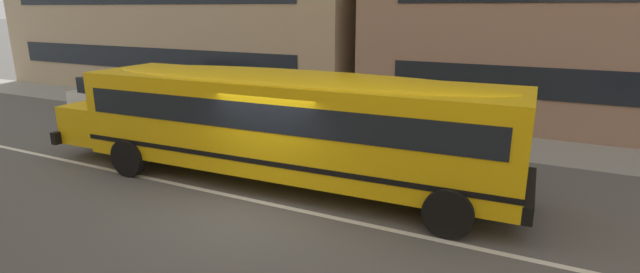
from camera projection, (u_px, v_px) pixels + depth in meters
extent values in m
plane|color=#54514F|center=(266.00, 203.00, 11.03)|extent=(400.00, 400.00, 0.00)
cube|color=gray|center=(378.00, 131.00, 17.53)|extent=(120.00, 3.00, 0.01)
cube|color=silver|center=(266.00, 203.00, 11.03)|extent=(110.00, 0.16, 0.01)
cube|color=yellow|center=(289.00, 123.00, 11.82)|extent=(11.23, 2.94, 2.23)
cube|color=yellow|center=(106.00, 120.00, 14.54)|extent=(1.70, 2.18, 1.11)
cube|color=black|center=(89.00, 129.00, 14.97)|extent=(0.30, 2.54, 0.36)
cube|color=black|center=(529.00, 194.00, 9.78)|extent=(0.30, 2.54, 0.36)
cube|color=black|center=(288.00, 107.00, 11.71)|extent=(10.56, 2.96, 0.65)
cube|color=black|center=(289.00, 148.00, 11.99)|extent=(11.25, 2.97, 0.12)
ellipsoid|color=yellow|center=(288.00, 79.00, 11.53)|extent=(10.77, 2.72, 0.36)
cylinder|color=red|center=(209.00, 105.00, 14.56)|extent=(0.46, 0.46, 0.03)
cylinder|color=black|center=(128.00, 158.00, 12.71)|extent=(1.02, 0.32, 1.01)
cylinder|color=black|center=(190.00, 136.00, 14.93)|extent=(1.02, 0.32, 1.01)
cylinder|color=black|center=(448.00, 213.00, 9.30)|extent=(1.02, 0.32, 1.01)
cylinder|color=black|center=(467.00, 173.00, 11.51)|extent=(1.02, 0.32, 1.01)
cube|color=silver|center=(114.00, 101.00, 19.81)|extent=(3.96, 1.84, 0.70)
cube|color=black|center=(110.00, 84.00, 19.70)|extent=(2.26, 1.64, 0.64)
cylinder|color=black|center=(153.00, 108.00, 20.01)|extent=(0.61, 0.20, 0.60)
cylinder|color=black|center=(119.00, 116.00, 18.58)|extent=(0.61, 0.20, 0.60)
cylinder|color=black|center=(112.00, 102.00, 21.22)|extent=(0.61, 0.20, 0.60)
cylinder|color=black|center=(77.00, 109.00, 19.79)|extent=(0.61, 0.20, 0.60)
cube|color=black|center=(141.00, 58.00, 24.14)|extent=(18.38, 0.04, 1.10)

